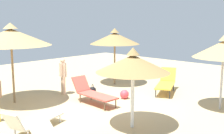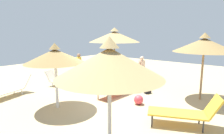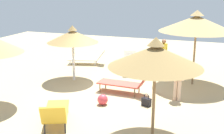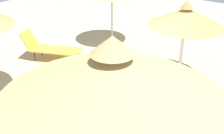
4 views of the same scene
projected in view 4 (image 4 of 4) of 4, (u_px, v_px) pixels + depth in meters
The scene contains 8 objects.
ground at pixel (121, 96), 7.62m from camera, with size 24.00×24.00×0.10m, color tan.
parasol_umbrella_front at pixel (112, 77), 3.30m from camera, with size 2.93×2.93×3.01m.
parasol_umbrella_near_right at pixel (186, 17), 7.60m from camera, with size 2.12×2.12×2.35m.
lounge_chair_near_left at pixel (104, 92), 6.88m from camera, with size 0.74×2.03×0.93m.
lounge_chair_back at pixel (49, 47), 9.43m from camera, with size 2.05×1.43×0.97m.
person_standing_near_right at pixel (40, 113), 5.38m from camera, with size 0.27×0.42×1.54m.
handbag at pixel (49, 107), 6.80m from camera, with size 0.28×0.34×0.43m.
beach_ball at pixel (78, 79), 8.01m from camera, with size 0.36×0.36×0.36m, color #D83F4C.
Camera 4 is at (-3.75, 5.27, 4.07)m, focal length 44.58 mm.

